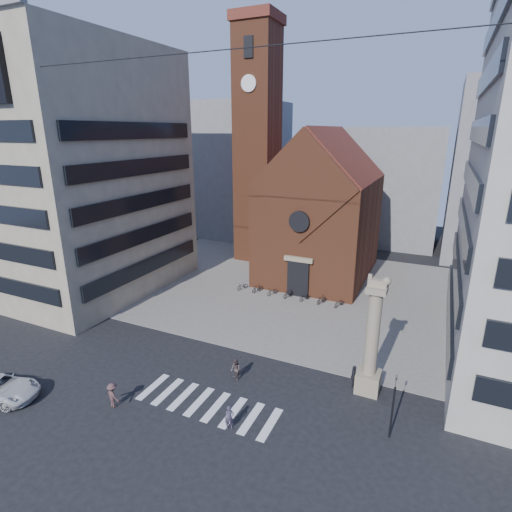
{
  "coord_description": "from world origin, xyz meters",
  "views": [
    {
      "loc": [
        12.95,
        -22.04,
        17.54
      ],
      "look_at": [
        -0.96,
        8.0,
        7.08
      ],
      "focal_mm": 28.0,
      "sensor_mm": 36.0,
      "label": 1
    }
  ],
  "objects_px": {
    "pedestrian_1": "(236,370)",
    "pedestrian_2": "(354,377)",
    "scooter_0": "(242,286)",
    "lion_column": "(371,347)",
    "traffic_light": "(393,405)",
    "pedestrian_0": "(229,418)"
  },
  "relations": [
    {
      "from": "pedestrian_1",
      "to": "pedestrian_2",
      "type": "relative_size",
      "value": 1.0
    },
    {
      "from": "pedestrian_1",
      "to": "scooter_0",
      "type": "distance_m",
      "value": 17.33
    },
    {
      "from": "lion_column",
      "to": "pedestrian_2",
      "type": "bearing_deg",
      "value": 180.0
    },
    {
      "from": "lion_column",
      "to": "pedestrian_2",
      "type": "xyz_separation_m",
      "value": [
        -1.01,
        0.0,
        -2.6
      ]
    },
    {
      "from": "pedestrian_1",
      "to": "scooter_0",
      "type": "relative_size",
      "value": 1.09
    },
    {
      "from": "pedestrian_1",
      "to": "traffic_light",
      "type": "bearing_deg",
      "value": 30.84
    },
    {
      "from": "traffic_light",
      "to": "pedestrian_1",
      "type": "xyz_separation_m",
      "value": [
        -11.02,
        1.25,
        -1.44
      ]
    },
    {
      "from": "lion_column",
      "to": "pedestrian_0",
      "type": "relative_size",
      "value": 5.5
    },
    {
      "from": "pedestrian_0",
      "to": "scooter_0",
      "type": "xyz_separation_m",
      "value": [
        -9.33,
        20.31,
        -0.33
      ]
    },
    {
      "from": "traffic_light",
      "to": "scooter_0",
      "type": "relative_size",
      "value": 2.76
    },
    {
      "from": "pedestrian_1",
      "to": "pedestrian_2",
      "type": "xyz_separation_m",
      "value": [
        8.02,
        2.75,
        0.0
      ]
    },
    {
      "from": "traffic_light",
      "to": "pedestrian_0",
      "type": "relative_size",
      "value": 2.73
    },
    {
      "from": "pedestrian_2",
      "to": "scooter_0",
      "type": "distance_m",
      "value": 20.08
    },
    {
      "from": "pedestrian_0",
      "to": "pedestrian_2",
      "type": "xyz_separation_m",
      "value": [
        6.02,
        7.36,
        0.07
      ]
    },
    {
      "from": "lion_column",
      "to": "traffic_light",
      "type": "xyz_separation_m",
      "value": [
        1.99,
        -4.0,
        -1.17
      ]
    },
    {
      "from": "traffic_light",
      "to": "pedestrian_2",
      "type": "xyz_separation_m",
      "value": [
        -3.0,
        4.0,
        -1.43
      ]
    },
    {
      "from": "traffic_light",
      "to": "pedestrian_1",
      "type": "relative_size",
      "value": 2.53
    },
    {
      "from": "pedestrian_2",
      "to": "scooter_0",
      "type": "bearing_deg",
      "value": 38.77
    },
    {
      "from": "traffic_light",
      "to": "pedestrian_1",
      "type": "bearing_deg",
      "value": 173.55
    },
    {
      "from": "pedestrian_0",
      "to": "pedestrian_1",
      "type": "xyz_separation_m",
      "value": [
        -2.0,
        4.61,
        0.06
      ]
    },
    {
      "from": "traffic_light",
      "to": "pedestrian_2",
      "type": "height_order",
      "value": "traffic_light"
    },
    {
      "from": "pedestrian_0",
      "to": "pedestrian_2",
      "type": "distance_m",
      "value": 9.51
    }
  ]
}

